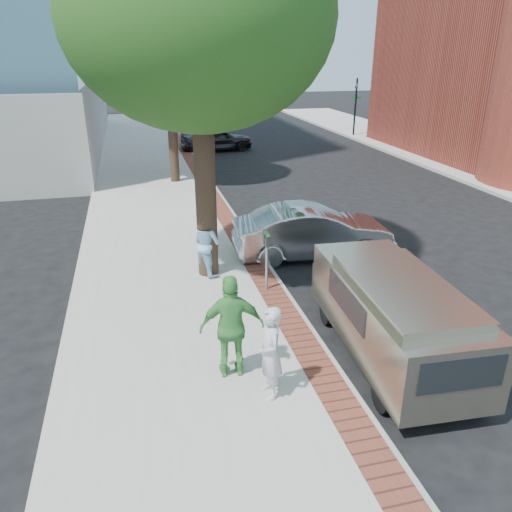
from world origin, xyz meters
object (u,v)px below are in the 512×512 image
object	(u,v)px
van	(390,310)
bg_car	(216,139)
parking_meter	(267,249)
person_gray	(270,353)
sedan_silver	(313,232)
person_green	(232,327)
person_officer	(207,243)

from	to	relation	value
van	bg_car	bearing A→B (deg)	92.24
parking_meter	person_gray	size ratio (longest dim) A/B	0.90
parking_meter	sedan_silver	size ratio (longest dim) A/B	0.33
person_green	person_gray	bearing A→B (deg)	128.23
person_officer	person_green	size ratio (longest dim) A/B	0.87
sedan_silver	person_gray	bearing A→B (deg)	158.16
parking_meter	person_green	xyz separation A→B (m)	(-1.47, -3.14, -0.09)
bg_car	van	xyz separation A→B (m)	(-0.35, -21.69, 0.23)
person_officer	person_gray	bearing A→B (deg)	153.62
parking_meter	bg_car	distance (m)	18.83
person_green	bg_car	distance (m)	22.14
person_officer	van	distance (m)	5.11
bg_car	person_officer	bearing A→B (deg)	162.94
person_green	van	bearing A→B (deg)	-172.06
parking_meter	person_gray	distance (m)	4.00
van	person_green	bearing A→B (deg)	-173.68
parking_meter	van	world-z (taller)	van
person_gray	parking_meter	bearing A→B (deg)	165.08
parking_meter	bg_car	bearing A→B (deg)	83.94
sedan_silver	person_green	bearing A→B (deg)	151.18
person_gray	person_green	world-z (taller)	person_green
van	person_officer	bearing A→B (deg)	127.37
person_gray	person_officer	bearing A→B (deg)	-177.82
bg_car	van	world-z (taller)	van
person_officer	sedan_silver	bearing A→B (deg)	-104.57
person_green	sedan_silver	world-z (taller)	person_green
person_officer	person_green	world-z (taller)	person_green
person_officer	person_green	bearing A→B (deg)	147.78
sedan_silver	van	bearing A→B (deg)	-179.00
parking_meter	van	bearing A→B (deg)	-61.18
parking_meter	sedan_silver	xyz separation A→B (m)	(1.91, 2.07, -0.47)
bg_car	parking_meter	bearing A→B (deg)	167.33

